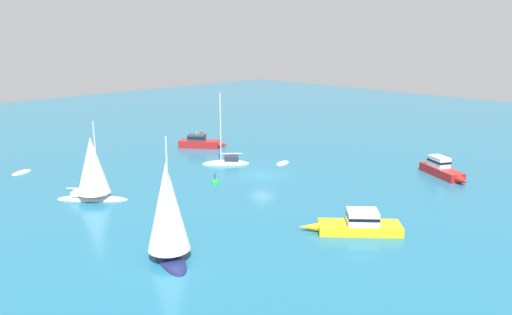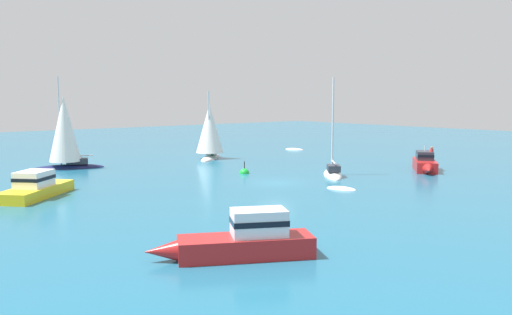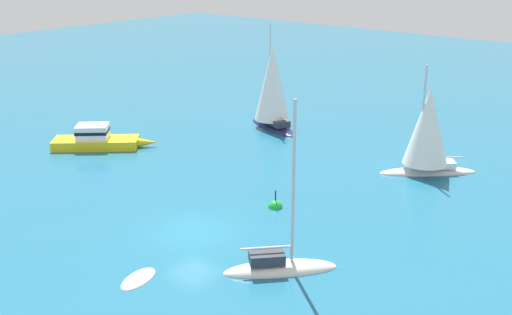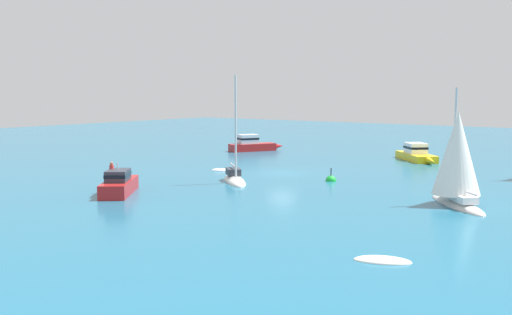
% 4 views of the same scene
% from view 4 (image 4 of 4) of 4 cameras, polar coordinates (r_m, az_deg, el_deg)
% --- Properties ---
extents(ground_plane, '(160.00, 160.00, 0.00)m').
position_cam_4_polar(ground_plane, '(51.15, 2.60, -1.56)').
color(ground_plane, '#1E607F').
extents(powerboat, '(4.55, 6.81, 2.03)m').
position_cam_4_polar(powerboat, '(70.22, -0.28, 1.28)').
color(powerboat, '#B21E1E').
rests_on(powerboat, ground).
extents(motor_cruiser, '(5.19, 6.10, 2.29)m').
position_cam_4_polar(motor_cruiser, '(42.12, -13.31, -2.50)').
color(motor_cruiser, '#B21E1E').
rests_on(motor_cruiser, ground).
extents(rib, '(2.70, 1.97, 0.42)m').
position_cam_4_polar(rib, '(25.57, 12.38, -9.97)').
color(rib, silver).
rests_on(rib, ground).
extents(ketch, '(5.67, 5.89, 7.83)m').
position_cam_4_polar(ketch, '(38.64, 19.25, -0.32)').
color(ketch, silver).
rests_on(ketch, ground).
extents(yacht, '(5.14, 4.80, 8.94)m').
position_cam_4_polar(yacht, '(46.28, -2.13, -2.18)').
color(yacht, silver).
rests_on(yacht, ground).
extents(motor_cruiser_1, '(6.47, 6.84, 1.81)m').
position_cam_4_polar(motor_cruiser_1, '(62.86, 15.58, 0.33)').
color(motor_cruiser_1, yellow).
rests_on(motor_cruiser_1, ground).
extents(rib_1, '(2.54, 1.72, 0.40)m').
position_cam_4_polar(rib_1, '(52.87, -3.25, -1.30)').
color(rib_1, white).
rests_on(rib_1, ground).
extents(channel_buoy, '(0.87, 0.87, 1.49)m').
position_cam_4_polar(channel_buoy, '(47.13, 7.40, -2.30)').
color(channel_buoy, green).
rests_on(channel_buoy, ground).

